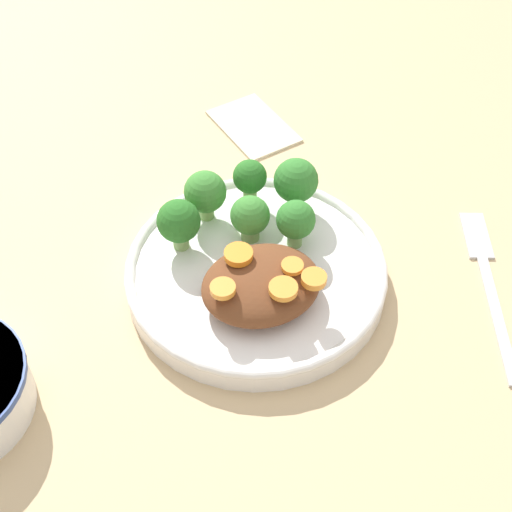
# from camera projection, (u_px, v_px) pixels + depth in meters

# --- Properties ---
(ground_plane) EXTENTS (4.00, 4.00, 0.00)m
(ground_plane) POSITION_uv_depth(u_px,v_px,m) (256.00, 281.00, 0.67)
(ground_plane) COLOR tan
(plate) EXTENTS (0.24, 0.24, 0.03)m
(plate) POSITION_uv_depth(u_px,v_px,m) (256.00, 272.00, 0.66)
(plate) COLOR white
(plate) RESTS_ON ground_plane
(stew_mound) EXTENTS (0.09, 0.11, 0.03)m
(stew_mound) POSITION_uv_depth(u_px,v_px,m) (261.00, 285.00, 0.62)
(stew_mound) COLOR brown
(stew_mound) RESTS_ON plate
(broccoli_floret_0) EXTENTS (0.04, 0.04, 0.05)m
(broccoli_floret_0) POSITION_uv_depth(u_px,v_px,m) (205.00, 193.00, 0.68)
(broccoli_floret_0) COLOR #7FA85B
(broccoli_floret_0) RESTS_ON plate
(broccoli_floret_1) EXTENTS (0.04, 0.04, 0.06)m
(broccoli_floret_1) POSITION_uv_depth(u_px,v_px,m) (296.00, 181.00, 0.68)
(broccoli_floret_1) COLOR #7FA85B
(broccoli_floret_1) RESTS_ON plate
(broccoli_floret_2) EXTENTS (0.04, 0.04, 0.05)m
(broccoli_floret_2) POSITION_uv_depth(u_px,v_px,m) (296.00, 221.00, 0.65)
(broccoli_floret_2) COLOR #759E51
(broccoli_floret_2) RESTS_ON plate
(broccoli_floret_3) EXTENTS (0.04, 0.04, 0.05)m
(broccoli_floret_3) POSITION_uv_depth(u_px,v_px,m) (179.00, 222.00, 0.65)
(broccoli_floret_3) COLOR #7FA85B
(broccoli_floret_3) RESTS_ON plate
(broccoli_floret_4) EXTENTS (0.03, 0.03, 0.05)m
(broccoli_floret_4) POSITION_uv_depth(u_px,v_px,m) (250.00, 179.00, 0.69)
(broccoli_floret_4) COLOR #759E51
(broccoli_floret_4) RESTS_ON plate
(broccoli_floret_5) EXTENTS (0.04, 0.04, 0.05)m
(broccoli_floret_5) POSITION_uv_depth(u_px,v_px,m) (250.00, 217.00, 0.66)
(broccoli_floret_5) COLOR #759E51
(broccoli_floret_5) RESTS_ON plate
(carrot_slice_0) EXTENTS (0.02, 0.02, 0.01)m
(carrot_slice_0) POSITION_uv_depth(u_px,v_px,m) (223.00, 289.00, 0.59)
(carrot_slice_0) COLOR orange
(carrot_slice_0) RESTS_ON stew_mound
(carrot_slice_1) EXTENTS (0.02, 0.02, 0.00)m
(carrot_slice_1) POSITION_uv_depth(u_px,v_px,m) (292.00, 266.00, 0.61)
(carrot_slice_1) COLOR orange
(carrot_slice_1) RESTS_ON stew_mound
(carrot_slice_2) EXTENTS (0.03, 0.03, 0.01)m
(carrot_slice_2) POSITION_uv_depth(u_px,v_px,m) (238.00, 254.00, 0.62)
(carrot_slice_2) COLOR orange
(carrot_slice_2) RESTS_ON stew_mound
(carrot_slice_3) EXTENTS (0.02, 0.02, 0.01)m
(carrot_slice_3) POSITION_uv_depth(u_px,v_px,m) (314.00, 279.00, 0.60)
(carrot_slice_3) COLOR orange
(carrot_slice_3) RESTS_ON stew_mound
(carrot_slice_4) EXTENTS (0.02, 0.02, 0.01)m
(carrot_slice_4) POSITION_uv_depth(u_px,v_px,m) (280.00, 290.00, 0.59)
(carrot_slice_4) COLOR orange
(carrot_slice_4) RESTS_ON stew_mound
(fork) EXTENTS (0.19, 0.10, 0.01)m
(fork) POSITION_uv_depth(u_px,v_px,m) (486.00, 273.00, 0.67)
(fork) COLOR silver
(fork) RESTS_ON ground_plane
(napkin) EXTENTS (0.12, 0.09, 0.01)m
(napkin) POSITION_uv_depth(u_px,v_px,m) (253.00, 125.00, 0.83)
(napkin) COLOR beige
(napkin) RESTS_ON ground_plane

